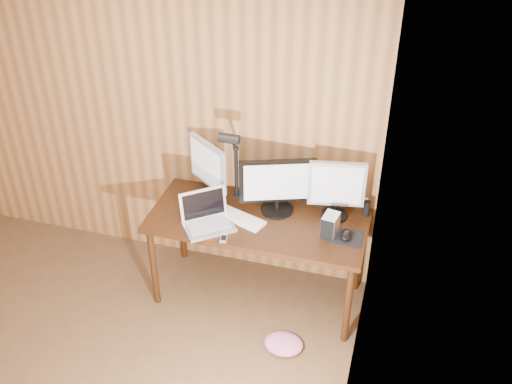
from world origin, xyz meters
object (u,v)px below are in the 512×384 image
at_px(monitor_center, 277,185).
at_px(keyboard, 236,216).
at_px(desk, 260,226).
at_px(hard_drive, 330,225).
at_px(laptop, 207,217).
at_px(phone, 224,238).
at_px(mouse, 346,235).
at_px(speaker, 366,208).
at_px(monitor_right, 337,188).
at_px(monitor_left, 208,168).
at_px(desk_lamp, 232,155).

relative_size(monitor_center, keyboard, 1.11).
xyz_separation_m(desk, hard_drive, (0.54, -0.10, 0.20)).
xyz_separation_m(laptop, phone, (0.17, -0.13, -0.06)).
bearing_deg(mouse, monitor_center, 158.94).
relative_size(phone, speaker, 0.81).
height_order(desk, keyboard, keyboard).
relative_size(desk, monitor_right, 3.49).
bearing_deg(phone, keyboard, 79.12).
bearing_deg(laptop, monitor_right, -16.32).
relative_size(hard_drive, phone, 1.64).
bearing_deg(speaker, mouse, -107.83).
distance_m(keyboard, phone, 0.27).
bearing_deg(hard_drive, monitor_left, 177.05).
height_order(monitor_left, hard_drive, monitor_left).
distance_m(monitor_right, mouse, 0.35).
distance_m(laptop, desk_lamp, 0.49).
distance_m(monitor_left, hard_drive, 1.02).
bearing_deg(phone, speaker, 21.52).
relative_size(laptop, mouse, 3.59).
height_order(monitor_center, phone, monitor_center).
bearing_deg(keyboard, desk_lamp, 131.55).
relative_size(monitor_left, keyboard, 0.98).
relative_size(monitor_right, keyboard, 0.95).
relative_size(laptop, desk_lamp, 0.66).
relative_size(mouse, speaker, 1.02).
bearing_deg(mouse, monitor_left, 165.73).
relative_size(monitor_center, phone, 5.52).
bearing_deg(desk, laptop, -145.49).
bearing_deg(speaker, monitor_left, -176.41).
bearing_deg(phone, laptop, 132.63).
xyz_separation_m(desk, monitor_left, (-0.44, 0.12, 0.38)).
height_order(keyboard, speaker, speaker).
height_order(monitor_left, monitor_right, monitor_left).
distance_m(desk, monitor_center, 0.37).
xyz_separation_m(laptop, mouse, (0.99, 0.11, -0.04)).
distance_m(monitor_center, desk_lamp, 0.39).
relative_size(keyboard, hard_drive, 3.03).
relative_size(mouse, phone, 1.25).
relative_size(monitor_right, laptop, 1.05).
height_order(hard_drive, speaker, hard_drive).
distance_m(monitor_right, keyboard, 0.76).
distance_m(mouse, desk_lamp, 0.99).
relative_size(monitor_right, hard_drive, 2.88).
distance_m(laptop, phone, 0.22).
distance_m(monitor_right, speaker, 0.30).
bearing_deg(phone, desk, 55.80).
distance_m(phone, desk_lamp, 0.61).
distance_m(monitor_left, laptop, 0.41).
height_order(monitor_center, desk_lamp, desk_lamp).
height_order(laptop, hard_drive, laptop).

